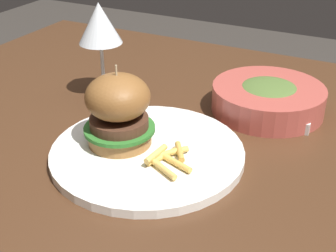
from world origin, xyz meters
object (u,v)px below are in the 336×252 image
at_px(main_plate, 147,153).
at_px(burger_sandwich, 118,110).
at_px(wine_glass, 100,26).
at_px(soup_bowl, 268,98).
at_px(butter_dish, 289,117).

xyz_separation_m(main_plate, burger_sandwich, (-0.05, -0.00, 0.06)).
height_order(wine_glass, soup_bowl, wine_glass).
bearing_deg(main_plate, soup_bowl, 63.32).
relative_size(burger_sandwich, wine_glass, 0.71).
relative_size(main_plate, soup_bowl, 1.47).
distance_m(wine_glass, soup_bowl, 0.33).
bearing_deg(soup_bowl, butter_dish, -31.77).
relative_size(main_plate, butter_dish, 3.61).
bearing_deg(wine_glass, main_plate, -40.72).
xyz_separation_m(burger_sandwich, butter_dish, (0.21, 0.21, -0.06)).
bearing_deg(wine_glass, burger_sandwich, -49.45).
xyz_separation_m(butter_dish, soup_bowl, (-0.05, 0.03, 0.01)).
distance_m(wine_glass, butter_dish, 0.38).
height_order(burger_sandwich, wine_glass, wine_glass).
height_order(main_plate, wine_glass, wine_glass).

